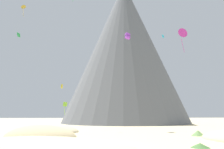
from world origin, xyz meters
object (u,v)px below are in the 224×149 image
Objects in this scene: kite_green_mid at (19,35)px; kite_gold_high at (24,7)px; kite_lime_low at (65,105)px; kite_cyan_high at (163,36)px; rock_massif at (123,57)px; kite_violet_mid at (128,36)px; bush_far_right at (38,130)px; kite_magenta_mid at (182,33)px; kite_red_low at (154,96)px; bush_near_right at (200,145)px; bush_mid_center at (198,133)px; kite_yellow_low at (62,86)px.

kite_gold_high is (-5.10, 18.17, 16.15)m from kite_green_mid.
kite_cyan_high is (34.61, 23.99, 28.21)m from kite_lime_low.
kite_violet_mid is (-5.13, -43.43, -5.61)m from rock_massif.
bush_far_right is at bearing -119.29° from kite_cyan_high.
bush_far_right is 60.24m from kite_cyan_high.
kite_magenta_mid reaches higher than bush_far_right.
kite_red_low is (34.98, 30.13, 9.91)m from bush_far_right.
kite_cyan_high reaches higher than kite_green_mid.
bush_near_right is 1.34× the size of kite_violet_mid.
bush_far_right reaches higher than bush_near_right.
kite_magenta_mid is at bearing -152.68° from kite_red_low.
kite_lime_low reaches higher than bush_far_right.
kite_cyan_high reaches higher than bush_far_right.
kite_cyan_high reaches higher than kite_lime_low.
kite_green_mid is at bearing 109.17° from kite_gold_high.
kite_magenta_mid is 1.30× the size of kite_red_low.
bush_far_right is 33.28m from bush_mid_center.
bush_mid_center is at bearing 69.18° from kite_magenta_mid.
kite_magenta_mid is 52.55m from kite_gold_high.
kite_lime_low is 0.54× the size of kite_magenta_mid.
kite_lime_low is 39.50m from kite_gold_high.
kite_red_low is (1.08, 31.30, -13.30)m from kite_magenta_mid.
bush_mid_center is (30.99, -12.14, 0.03)m from bush_far_right.
kite_violet_mid is 0.41× the size of kite_gold_high.
kite_yellow_low is 0.21× the size of kite_magenta_mid.
kite_yellow_low is 1.14× the size of kite_green_mid.
kite_red_low is at bearing -64.74° from rock_massif.
kite_magenta_mid is 1.51× the size of kite_gold_high.
kite_yellow_low is (-23.89, -30.27, -17.96)m from rock_massif.
bush_far_right is 1.10× the size of bush_mid_center.
kite_gold_high is (-46.50, -9.90, 28.81)m from kite_red_low.
kite_green_mid is at bearing -73.20° from kite_yellow_low.
bush_far_right is 2.29× the size of kite_green_mid.
kite_magenta_mid is (2.92, 10.97, 23.18)m from bush_mid_center.
kite_violet_mid is (21.16, 5.11, 24.28)m from bush_far_right.
bush_mid_center is 43.40m from kite_yellow_low.
kite_cyan_high is at bearing 16.36° from kite_green_mid.
bush_mid_center is at bearing -21.39° from bush_far_right.
rock_massif reaches higher than bush_near_right.
kite_violet_mid is (-9.83, 17.24, 24.25)m from bush_mid_center.
bush_mid_center is at bearing 146.19° from kite_gold_high.
rock_massif is 57.76× the size of kite_green_mid.
rock_massif is (-4.69, 60.67, 29.86)m from bush_mid_center.
bush_mid_center is 1.82× the size of kite_yellow_low.
kite_yellow_low is (-28.59, 30.40, 11.90)m from bush_mid_center.
bush_mid_center is at bearing -78.18° from kite_cyan_high.
kite_red_low is (30.04, 23.77, 4.31)m from kite_lime_low.
kite_green_mid is (-27.57, -3.05, -1.71)m from kite_violet_mid.
kite_magenta_mid is at bearing 69.21° from bush_near_right.
rock_massif is (1.83, 74.57, 30.09)m from bush_near_right.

